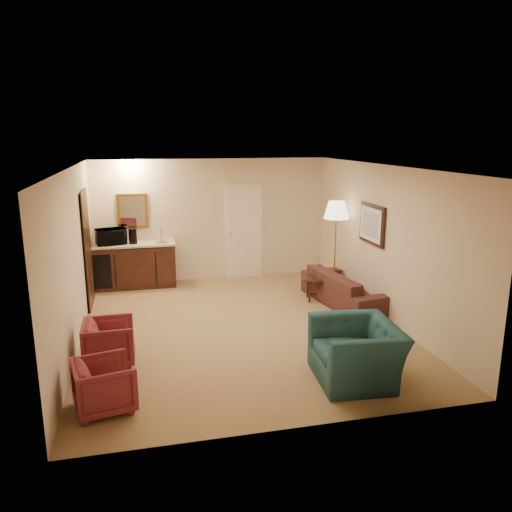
{
  "coord_description": "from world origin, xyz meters",
  "views": [
    {
      "loc": [
        -1.5,
        -7.56,
        3.06
      ],
      "look_at": [
        0.39,
        0.5,
        1.06
      ],
      "focal_mm": 35.0,
      "sensor_mm": 36.0,
      "label": 1
    }
  ],
  "objects_px": {
    "sofa": "(346,283)",
    "coffee_table": "(322,289)",
    "wetbar_cabinet": "(136,265)",
    "rose_chair_near": "(109,340)",
    "rose_chair_far": "(104,383)",
    "waste_bin": "(168,278)",
    "floor_lamp": "(335,248)",
    "coffee_maker": "(133,236)",
    "microwave": "(111,235)",
    "teal_armchair": "(357,343)"
  },
  "relations": [
    {
      "from": "sofa",
      "to": "coffee_table",
      "type": "relative_size",
      "value": 2.67
    },
    {
      "from": "wetbar_cabinet",
      "to": "rose_chair_near",
      "type": "height_order",
      "value": "wetbar_cabinet"
    },
    {
      "from": "wetbar_cabinet",
      "to": "rose_chair_far",
      "type": "xyz_separation_m",
      "value": [
        -0.35,
        -4.86,
        -0.13
      ]
    },
    {
      "from": "waste_bin",
      "to": "wetbar_cabinet",
      "type": "bearing_deg",
      "value": 173.85
    },
    {
      "from": "coffee_table",
      "to": "floor_lamp",
      "type": "bearing_deg",
      "value": 45.0
    },
    {
      "from": "rose_chair_near",
      "to": "floor_lamp",
      "type": "distance_m",
      "value": 4.84
    },
    {
      "from": "wetbar_cabinet",
      "to": "coffee_table",
      "type": "xyz_separation_m",
      "value": [
        3.45,
        -1.72,
        -0.23
      ]
    },
    {
      "from": "rose_chair_near",
      "to": "waste_bin",
      "type": "distance_m",
      "value": 3.7
    },
    {
      "from": "floor_lamp",
      "to": "rose_chair_near",
      "type": "bearing_deg",
      "value": -151.26
    },
    {
      "from": "sofa",
      "to": "coffee_maker",
      "type": "distance_m",
      "value": 4.39
    },
    {
      "from": "waste_bin",
      "to": "rose_chair_far",
      "type": "bearing_deg",
      "value": -101.82
    },
    {
      "from": "waste_bin",
      "to": "microwave",
      "type": "relative_size",
      "value": 0.55
    },
    {
      "from": "microwave",
      "to": "waste_bin",
      "type": "bearing_deg",
      "value": -18.97
    },
    {
      "from": "wetbar_cabinet",
      "to": "rose_chair_far",
      "type": "relative_size",
      "value": 2.49
    },
    {
      "from": "coffee_table",
      "to": "waste_bin",
      "type": "bearing_deg",
      "value": 149.49
    },
    {
      "from": "teal_armchair",
      "to": "rose_chair_near",
      "type": "height_order",
      "value": "teal_armchair"
    },
    {
      "from": "coffee_table",
      "to": "teal_armchair",
      "type": "bearing_deg",
      "value": -102.76
    },
    {
      "from": "sofa",
      "to": "rose_chair_far",
      "type": "height_order",
      "value": "sofa"
    },
    {
      "from": "coffee_maker",
      "to": "sofa",
      "type": "bearing_deg",
      "value": -31.45
    },
    {
      "from": "floor_lamp",
      "to": "waste_bin",
      "type": "height_order",
      "value": "floor_lamp"
    },
    {
      "from": "sofa",
      "to": "waste_bin",
      "type": "relative_size",
      "value": 6.68
    },
    {
      "from": "coffee_maker",
      "to": "microwave",
      "type": "bearing_deg",
      "value": 174.26
    },
    {
      "from": "wetbar_cabinet",
      "to": "teal_armchair",
      "type": "relative_size",
      "value": 1.43
    },
    {
      "from": "rose_chair_near",
      "to": "microwave",
      "type": "height_order",
      "value": "microwave"
    },
    {
      "from": "sofa",
      "to": "coffee_table",
      "type": "distance_m",
      "value": 0.51
    },
    {
      "from": "waste_bin",
      "to": "teal_armchair",
      "type": "bearing_deg",
      "value": -66.2
    },
    {
      "from": "coffee_table",
      "to": "rose_chair_near",
      "type": "bearing_deg",
      "value": -153.39
    },
    {
      "from": "sofa",
      "to": "teal_armchair",
      "type": "bearing_deg",
      "value": 151.02
    },
    {
      "from": "teal_armchair",
      "to": "rose_chair_far",
      "type": "bearing_deg",
      "value": -85.02
    },
    {
      "from": "wetbar_cabinet",
      "to": "microwave",
      "type": "distance_m",
      "value": 0.8
    },
    {
      "from": "waste_bin",
      "to": "microwave",
      "type": "bearing_deg",
      "value": 174.97
    },
    {
      "from": "wetbar_cabinet",
      "to": "sofa",
      "type": "height_order",
      "value": "wetbar_cabinet"
    },
    {
      "from": "rose_chair_near",
      "to": "waste_bin",
      "type": "height_order",
      "value": "rose_chair_near"
    },
    {
      "from": "microwave",
      "to": "rose_chair_near",
      "type": "bearing_deg",
      "value": -102.39
    },
    {
      "from": "sofa",
      "to": "coffee_maker",
      "type": "bearing_deg",
      "value": 53.54
    },
    {
      "from": "coffee_table",
      "to": "microwave",
      "type": "xyz_separation_m",
      "value": [
        -3.91,
        1.75,
        0.89
      ]
    },
    {
      "from": "wetbar_cabinet",
      "to": "rose_chair_far",
      "type": "distance_m",
      "value": 4.88
    },
    {
      "from": "rose_chair_near",
      "to": "waste_bin",
      "type": "relative_size",
      "value": 2.17
    },
    {
      "from": "floor_lamp",
      "to": "waste_bin",
      "type": "distance_m",
      "value": 3.52
    },
    {
      "from": "rose_chair_far",
      "to": "waste_bin",
      "type": "distance_m",
      "value": 4.9
    },
    {
      "from": "sofa",
      "to": "coffee_table",
      "type": "bearing_deg",
      "value": 39.09
    },
    {
      "from": "rose_chair_far",
      "to": "coffee_maker",
      "type": "height_order",
      "value": "coffee_maker"
    },
    {
      "from": "coffee_table",
      "to": "rose_chair_far",
      "type": "bearing_deg",
      "value": -140.43
    },
    {
      "from": "floor_lamp",
      "to": "coffee_maker",
      "type": "xyz_separation_m",
      "value": [
        -3.87,
        1.33,
        0.15
      ]
    },
    {
      "from": "teal_armchair",
      "to": "coffee_maker",
      "type": "height_order",
      "value": "coffee_maker"
    },
    {
      "from": "rose_chair_near",
      "to": "coffee_table",
      "type": "relative_size",
      "value": 0.87
    },
    {
      "from": "teal_armchair",
      "to": "floor_lamp",
      "type": "bearing_deg",
      "value": 166.78
    },
    {
      "from": "coffee_maker",
      "to": "waste_bin",
      "type": "bearing_deg",
      "value": -9.89
    },
    {
      "from": "coffee_table",
      "to": "floor_lamp",
      "type": "distance_m",
      "value": 0.9
    },
    {
      "from": "teal_armchair",
      "to": "coffee_table",
      "type": "height_order",
      "value": "teal_armchair"
    }
  ]
}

